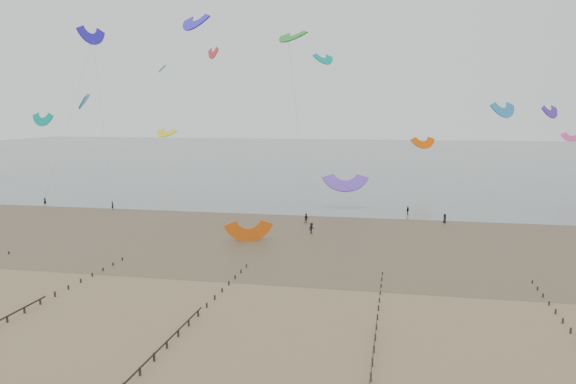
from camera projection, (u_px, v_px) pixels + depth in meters
The scene contains 7 objects.
ground at pixel (185, 294), 64.23m from camera, with size 500.00×500.00×0.00m, color brown.
sea_and_shore at pixel (236, 230), 98.40m from camera, with size 500.00×665.00×0.03m.
groynes at pixel (143, 367), 44.90m from camera, with size 72.16×50.16×1.00m.
kitesurfer_lead at pixel (113, 205), 118.85m from camera, with size 0.65×0.42×1.77m, color black.
kitesurfers at pixel (399, 219), 104.38m from camera, with size 127.64×22.49×1.90m.
grounded_kite at pixel (249, 241), 90.36m from camera, with size 6.56×3.44×5.00m, color #E0540E, non-canonical shape.
kites_airborne at pixel (228, 109), 152.23m from camera, with size 237.99×125.48×42.45m.
Camera 1 is at (23.70, -58.37, 20.84)m, focal length 35.00 mm.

